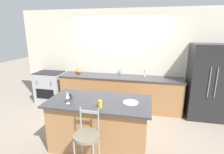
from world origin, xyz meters
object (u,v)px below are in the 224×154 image
at_px(bar_stool_near, 87,142).
at_px(wine_glass, 67,95).
at_px(dinner_plate, 130,102).
at_px(refrigerator, 207,82).
at_px(soap_bottle, 145,74).
at_px(tumbler_cup, 100,104).
at_px(oven_range, 50,87).
at_px(coffee_mug, 69,96).
at_px(pumpkin_decoration, 78,71).

relative_size(bar_stool_near, wine_glass, 4.93).
relative_size(dinner_plate, wine_glass, 1.28).
height_order(refrigerator, soap_bottle, refrigerator).
relative_size(refrigerator, soap_bottle, 9.76).
bearing_deg(tumbler_cup, oven_range, 136.67).
bearing_deg(soap_bottle, coffee_mug, -124.04).
xyz_separation_m(tumbler_cup, soap_bottle, (0.63, 2.15, -0.00)).
distance_m(oven_range, dinner_plate, 3.20).
relative_size(dinner_plate, tumbler_cup, 2.08).
bearing_deg(bar_stool_near, dinner_plate, 51.88).
bearing_deg(bar_stool_near, pumpkin_decoration, 115.17).
bearing_deg(bar_stool_near, wine_glass, 137.87).
bearing_deg(pumpkin_decoration, refrigerator, -2.48).
bearing_deg(wine_glass, dinner_plate, 13.55).
relative_size(bar_stool_near, coffee_mug, 9.59).
relative_size(oven_range, soap_bottle, 4.90).
distance_m(bar_stool_near, tumbler_cup, 0.59).
bearing_deg(oven_range, dinner_plate, -33.63).
height_order(bar_stool_near, pumpkin_decoration, pumpkin_decoration).
distance_m(refrigerator, pumpkin_decoration, 3.43).
xyz_separation_m(wine_glass, soap_bottle, (1.21, 2.09, -0.08)).
xyz_separation_m(wine_glass, tumbler_cup, (0.59, -0.05, -0.08)).
xyz_separation_m(dinner_plate, tumbler_cup, (-0.45, -0.30, 0.06)).
distance_m(dinner_plate, wine_glass, 1.08).
relative_size(bar_stool_near, pumpkin_decoration, 6.58).
distance_m(oven_range, pumpkin_decoration, 1.04).
xyz_separation_m(coffee_mug, pumpkin_decoration, (-0.63, 1.89, 0.00)).
height_order(bar_stool_near, tumbler_cup, tumbler_cup).
xyz_separation_m(refrigerator, coffee_mug, (-2.79, -1.75, 0.06)).
xyz_separation_m(oven_range, dinner_plate, (2.63, -1.75, 0.48)).
height_order(oven_range, pumpkin_decoration, pumpkin_decoration).
bearing_deg(pumpkin_decoration, tumbler_cup, -59.08).
relative_size(bar_stool_near, dinner_plate, 3.85).
xyz_separation_m(refrigerator, soap_bottle, (-1.51, 0.15, 0.08)).
bearing_deg(dinner_plate, wine_glass, -166.45).
bearing_deg(coffee_mug, pumpkin_decoration, 108.47).
xyz_separation_m(bar_stool_near, soap_bottle, (0.72, 2.54, 0.43)).
distance_m(wine_glass, coffee_mug, 0.23).
relative_size(bar_stool_near, soap_bottle, 5.52).
distance_m(wine_glass, tumbler_cup, 0.59).
bearing_deg(dinner_plate, bar_stool_near, -128.12).
height_order(coffee_mug, soap_bottle, soap_bottle).
xyz_separation_m(coffee_mug, tumbler_cup, (0.65, -0.25, 0.02)).
relative_size(oven_range, pumpkin_decoration, 5.84).
bearing_deg(wine_glass, refrigerator, 35.57).
height_order(oven_range, bar_stool_near, bar_stool_near).
distance_m(dinner_plate, coffee_mug, 1.11).
relative_size(oven_range, bar_stool_near, 0.89).
relative_size(refrigerator, bar_stool_near, 1.77).
bearing_deg(pumpkin_decoration, dinner_plate, -46.64).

